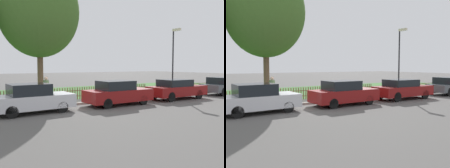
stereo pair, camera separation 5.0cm
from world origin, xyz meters
TOP-DOWN VIEW (x-y plane):
  - ground_plane at (0.00, 0.00)m, footprint 120.00×120.00m
  - kerb_stone at (0.00, 0.10)m, footprint 43.54×0.20m
  - grass_strip at (0.00, 6.99)m, footprint 43.54×9.50m
  - park_fence at (-0.00, 2.25)m, footprint 43.54×0.05m
  - parked_car_black_saloon at (-2.77, -1.09)m, footprint 4.02×1.92m
  - parked_car_navy_estate at (2.24, -1.31)m, footprint 4.15×1.82m
  - parked_car_red_compact at (7.21, -1.30)m, footprint 4.40×1.82m
  - parked_car_white_van at (12.60, -1.27)m, footprint 3.95×1.91m
  - covered_motorcycle at (3.93, 1.14)m, footprint 1.85×0.77m
  - tree_mid_park at (-0.91, 3.83)m, footprint 5.54×5.54m
  - pedestrian_near_fence at (-1.25, 1.47)m, footprint 0.42×0.42m
  - street_lamp at (8.97, 0.68)m, footprint 0.20×0.79m

SIDE VIEW (x-z plane):
  - ground_plane at x=0.00m, z-range 0.00..0.00m
  - grass_strip at x=0.00m, z-range 0.00..0.01m
  - kerb_stone at x=0.00m, z-range 0.00..0.12m
  - park_fence at x=0.00m, z-range 0.00..0.86m
  - covered_motorcycle at x=3.93m, z-range 0.12..1.28m
  - parked_car_red_compact at x=7.21m, z-range 0.02..1.42m
  - parked_car_white_van at x=12.60m, z-range 0.02..1.43m
  - parked_car_black_saloon at x=-2.77m, z-range -0.01..1.47m
  - parked_car_navy_estate at x=2.24m, z-range 0.00..1.47m
  - pedestrian_near_fence at x=-1.25m, z-range 0.11..1.80m
  - street_lamp at x=8.97m, z-range 0.72..6.01m
  - tree_mid_park at x=-0.91m, z-range 1.45..10.75m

